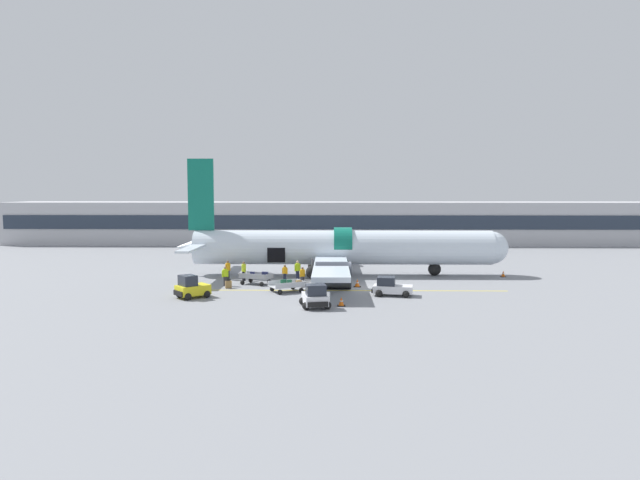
{
  "coord_description": "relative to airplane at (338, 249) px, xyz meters",
  "views": [
    {
      "loc": [
        -2.8,
        -48.11,
        8.25
      ],
      "look_at": [
        -3.79,
        5.29,
        3.65
      ],
      "focal_mm": 32.0,
      "sensor_mm": 36.0,
      "label": 1
    }
  ],
  "objects": [
    {
      "name": "ground_crew_loader_b",
      "position": [
        -3.75,
        -3.12,
        -1.67
      ],
      "size": [
        0.59,
        0.57,
        1.81
      ],
      "color": "#1E2338",
      "rests_on": "ground_plane"
    },
    {
      "name": "baggage_cart_loading",
      "position": [
        -7.17,
        -5.66,
        -2.08
      ],
      "size": [
        3.67,
        2.44,
        1.19
      ],
      "color": "#999BA0",
      "rests_on": "ground_plane"
    },
    {
      "name": "baggage_tug_mid",
      "position": [
        4.09,
        -10.84,
        -1.98
      ],
      "size": [
        3.36,
        2.3,
        1.49
      ],
      "color": "silver",
      "rests_on": "ground_plane"
    },
    {
      "name": "ground_crew_helper",
      "position": [
        -3.16,
        -5.9,
        -1.78
      ],
      "size": [
        0.51,
        0.51,
        1.61
      ],
      "color": "#2D2D33",
      "rests_on": "ground_plane"
    },
    {
      "name": "ground_plane",
      "position": [
        2.11,
        -7.34,
        -2.62
      ],
      "size": [
        500.0,
        500.0,
        0.0
      ],
      "primitive_type": "plane",
      "color": "gray"
    },
    {
      "name": "safety_cone_wingtip",
      "position": [
        1.63,
        -6.76,
        -2.31
      ],
      "size": [
        0.64,
        0.64,
        0.67
      ],
      "color": "black",
      "rests_on": "ground_plane"
    },
    {
      "name": "airplane",
      "position": [
        0.0,
        0.0,
        0.0
      ],
      "size": [
        32.48,
        29.44,
        11.38
      ],
      "color": "silver",
      "rests_on": "ground_plane"
    },
    {
      "name": "baggage_tug_rear",
      "position": [
        -11.46,
        -12.05,
        -1.87
      ],
      "size": [
        2.87,
        2.75,
        1.79
      ],
      "color": "yellow",
      "rests_on": "ground_plane"
    },
    {
      "name": "terminal_strip",
      "position": [
        2.11,
        34.62,
        0.64
      ],
      "size": [
        106.42,
        10.61,
        6.52
      ],
      "color": "#B2B2B7",
      "rests_on": "ground_plane"
    },
    {
      "name": "safety_cone_engine_left",
      "position": [
        0.09,
        -14.96,
        -2.32
      ],
      "size": [
        0.59,
        0.59,
        0.65
      ],
      "color": "black",
      "rests_on": "ground_plane"
    },
    {
      "name": "apron_marking_line",
      "position": [
        1.67,
        -8.61,
        -2.62
      ],
      "size": [
        24.63,
        0.24,
        0.01
      ],
      "color": "yellow",
      "rests_on": "ground_plane"
    },
    {
      "name": "ground_crew_marshal",
      "position": [
        -10.27,
        -2.96,
        -1.68
      ],
      "size": [
        0.57,
        0.57,
        1.79
      ],
      "color": "#2D2D33",
      "rests_on": "ground_plane"
    },
    {
      "name": "baggage_tug_lead",
      "position": [
        -1.78,
        -15.55,
        -1.9
      ],
      "size": [
        2.36,
        2.93,
        1.7
      ],
      "color": "silver",
      "rests_on": "ground_plane"
    },
    {
      "name": "ground_crew_loader_a",
      "position": [
        -8.69,
        -3.59,
        -1.69
      ],
      "size": [
        0.56,
        0.58,
        1.78
      ],
      "color": "black",
      "rests_on": "ground_plane"
    },
    {
      "name": "baggage_cart_queued",
      "position": [
        -4.17,
        -9.28,
        -2.15
      ],
      "size": [
        3.58,
        2.78,
        0.98
      ],
      "color": "#B7BABF",
      "rests_on": "ground_plane"
    },
    {
      "name": "suitcase_on_tarmac_upright",
      "position": [
        -9.38,
        -7.71,
        -2.29
      ],
      "size": [
        0.58,
        0.42,
        0.77
      ],
      "color": "olive",
      "rests_on": "ground_plane"
    },
    {
      "name": "ground_crew_supervisor",
      "position": [
        -4.85,
        -4.12,
        -1.8
      ],
      "size": [
        0.54,
        0.44,
        1.56
      ],
      "color": "#1E2338",
      "rests_on": "ground_plane"
    },
    {
      "name": "safety_cone_nose",
      "position": [
        15.98,
        -0.69,
        -2.35
      ],
      "size": [
        0.5,
        0.5,
        0.6
      ],
      "color": "black",
      "rests_on": "ground_plane"
    },
    {
      "name": "ground_crew_driver",
      "position": [
        -9.87,
        -6.52,
        -1.72
      ],
      "size": [
        0.58,
        0.52,
        1.72
      ],
      "color": "#2D2D33",
      "rests_on": "ground_plane"
    }
  ]
}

